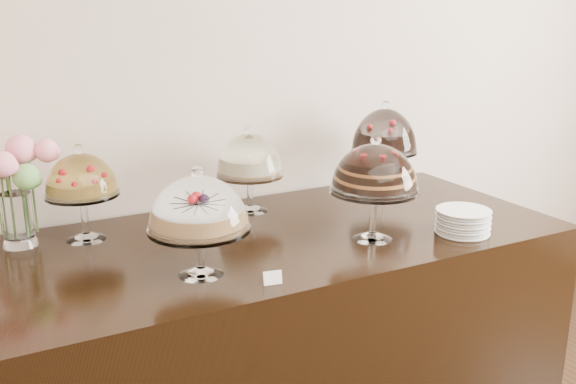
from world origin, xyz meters
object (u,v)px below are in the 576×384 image
display_counter (282,337)px  cake_stand_fruit_tart (81,179)px  flower_vase (11,177)px  cake_stand_sugar_sponge (198,208)px  plate_stack (463,222)px  cake_stand_cheesecake (250,159)px  cake_stand_dark_choco (385,134)px  cake_stand_choco_layer (375,172)px

display_counter → cake_stand_fruit_tart: 1.01m
flower_vase → cake_stand_sugar_sponge: bearing=-49.1°
plate_stack → cake_stand_cheesecake: bearing=133.2°
cake_stand_sugar_sponge → plate_stack: (1.04, -0.10, -0.18)m
cake_stand_dark_choco → plate_stack: (-0.06, -0.61, -0.23)m
cake_stand_dark_choco → cake_stand_fruit_tart: (-1.37, 0.01, -0.05)m
cake_stand_cheesecake → plate_stack: (0.61, -0.65, -0.18)m
display_counter → cake_stand_dark_choco: 1.04m
cake_stand_sugar_sponge → flower_vase: flower_vase is taller
cake_stand_cheesecake → cake_stand_dark_choco: cake_stand_dark_choco is taller
cake_stand_choco_layer → cake_stand_dark_choco: 0.64m
flower_vase → cake_stand_cheesecake: bearing=-1.7°
plate_stack → flower_vase: bearing=156.3°
cake_stand_choco_layer → plate_stack: 0.42m
cake_stand_choco_layer → flower_vase: flower_vase is taller
cake_stand_sugar_sponge → cake_stand_fruit_tart: (-0.27, 0.52, 0.01)m
cake_stand_cheesecake → plate_stack: 0.91m
cake_stand_dark_choco → cake_stand_fruit_tart: bearing=179.7°
cake_stand_dark_choco → plate_stack: bearing=-95.7°
display_counter → cake_stand_dark_choco: bearing=22.4°
cake_stand_fruit_tart → plate_stack: (1.31, -0.62, -0.19)m
cake_stand_choco_layer → cake_stand_fruit_tart: bearing=152.3°
cake_stand_cheesecake → flower_vase: bearing=178.3°
cake_stand_cheesecake → cake_stand_dark_choco: 0.67m
cake_stand_dark_choco → flower_vase: cake_stand_dark_choco is taller
cake_stand_fruit_tart → display_counter: bearing=-22.8°
cake_stand_sugar_sponge → flower_vase: 0.76m
cake_stand_dark_choco → cake_stand_fruit_tart: cake_stand_dark_choco is taller
display_counter → cake_stand_fruit_tart: size_ratio=5.97×
cake_stand_dark_choco → cake_stand_fruit_tart: 1.37m
display_counter → cake_stand_cheesecake: cake_stand_cheesecake is taller
cake_stand_fruit_tart → plate_stack: bearing=-25.3°
cake_stand_cheesecake → display_counter: bearing=-92.1°
display_counter → cake_stand_dark_choco: size_ratio=5.06×
plate_stack → cake_stand_choco_layer: bearing=161.9°
display_counter → cake_stand_cheesecake: bearing=87.9°
cake_stand_sugar_sponge → cake_stand_fruit_tart: bearing=117.3°
cake_stand_fruit_tart → flower_vase: bearing=166.1°
cake_stand_sugar_sponge → cake_stand_choco_layer: cake_stand_choco_layer is taller
cake_stand_fruit_tart → plate_stack: size_ratio=1.80×
display_counter → plate_stack: (0.62, -0.33, 0.50)m
display_counter → plate_stack: bearing=-27.9°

